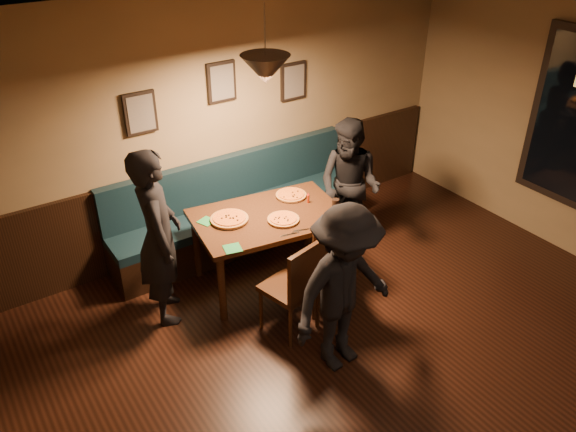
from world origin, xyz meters
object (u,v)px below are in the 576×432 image
(chair_near_left, at_px, (289,285))
(chair_near_right, at_px, (328,261))
(dining_table, at_px, (269,248))
(soda_glass, at_px, (335,206))
(diner_left, at_px, (159,237))
(diner_right, at_px, (350,186))
(tabasco_bottle, at_px, (308,198))
(booth_bench, at_px, (240,206))
(diner_front, at_px, (344,290))

(chair_near_left, xyz_separation_m, chair_near_right, (0.51, 0.09, 0.02))
(dining_table, height_order, soda_glass, soda_glass)
(diner_left, bearing_deg, chair_near_left, -116.37)
(diner_right, bearing_deg, chair_near_left, -82.16)
(diner_left, bearing_deg, dining_table, -77.31)
(dining_table, bearing_deg, tabasco_bottle, 7.12)
(dining_table, distance_m, tabasco_bottle, 0.65)
(tabasco_bottle, bearing_deg, chair_near_right, -108.48)
(dining_table, relative_size, diner_left, 0.84)
(booth_bench, bearing_deg, diner_front, -95.72)
(chair_near_left, relative_size, diner_front, 0.63)
(chair_near_left, height_order, diner_right, diner_right)
(tabasco_bottle, bearing_deg, dining_table, 178.67)
(booth_bench, distance_m, chair_near_right, 1.42)
(dining_table, distance_m, diner_left, 1.21)
(diner_left, xyz_separation_m, tabasco_bottle, (1.58, -0.11, -0.03))
(booth_bench, xyz_separation_m, diner_front, (-0.21, -2.11, 0.28))
(chair_near_left, distance_m, chair_near_right, 0.52)
(tabasco_bottle, bearing_deg, diner_left, 175.91)
(booth_bench, bearing_deg, dining_table, -97.14)
(booth_bench, height_order, chair_near_right, chair_near_right)
(diner_right, bearing_deg, booth_bench, -147.91)
(chair_near_left, relative_size, soda_glass, 6.36)
(diner_front, height_order, tabasco_bottle, diner_front)
(dining_table, xyz_separation_m, tabasco_bottle, (0.48, -0.01, 0.45))
(chair_near_right, bearing_deg, chair_near_left, -151.70)
(chair_near_left, bearing_deg, tabasco_bottle, 32.04)
(dining_table, bearing_deg, diner_left, -176.83)
(booth_bench, distance_m, chair_near_left, 1.54)
(diner_left, xyz_separation_m, diner_front, (0.99, -1.45, -0.09))
(diner_front, xyz_separation_m, tabasco_bottle, (0.59, 1.34, 0.06))
(dining_table, xyz_separation_m, diner_right, (1.10, 0.08, 0.37))
(dining_table, xyz_separation_m, diner_left, (-1.11, 0.10, 0.48))
(dining_table, height_order, tabasco_bottle, tabasco_bottle)
(dining_table, height_order, chair_near_right, chair_near_right)
(booth_bench, height_order, tabasco_bottle, booth_bench)
(chair_near_right, xyz_separation_m, diner_front, (-0.38, -0.70, 0.27))
(dining_table, relative_size, diner_right, 0.97)
(chair_near_left, relative_size, tabasco_bottle, 8.71)
(dining_table, xyz_separation_m, chair_near_left, (-0.25, -0.74, 0.10))
(chair_near_right, xyz_separation_m, diner_left, (-1.37, 0.75, 0.36))
(booth_bench, relative_size, chair_near_left, 3.05)
(diner_left, relative_size, tabasco_bottle, 15.38)
(booth_bench, relative_size, chair_near_right, 2.93)
(booth_bench, xyz_separation_m, tabasco_bottle, (0.38, -0.77, 0.34))
(dining_table, height_order, diner_front, diner_front)
(dining_table, relative_size, diner_front, 0.94)
(chair_near_right, height_order, tabasco_bottle, chair_near_right)
(chair_near_left, xyz_separation_m, tabasco_bottle, (0.72, 0.73, 0.35))
(diner_front, distance_m, soda_glass, 1.23)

